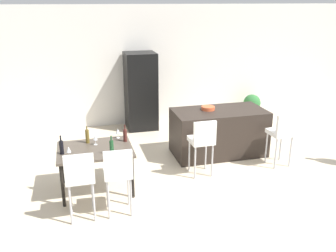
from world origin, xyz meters
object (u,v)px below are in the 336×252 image
at_px(dining_chair_near, 80,175).
at_px(wine_glass_near, 95,138).
at_px(wine_bottle_end, 61,147).
at_px(potted_plant, 252,104).
at_px(refrigerator, 141,91).
at_px(bar_chair_left, 202,139).
at_px(dining_chair_far, 118,171).
at_px(wine_glass_left, 118,131).
at_px(wine_bottle_inner, 125,135).
at_px(fruit_bowl, 208,108).
at_px(bar_chair_middle, 282,131).
at_px(wine_bottle_middle, 112,147).
at_px(dining_table, 95,153).
at_px(wine_glass_right, 69,150).
at_px(kitchen_island, 219,132).
at_px(wine_bottle_far, 87,136).

bearing_deg(dining_chair_near, wine_glass_near, 73.51).
bearing_deg(wine_bottle_end, potted_plant, 31.90).
bearing_deg(refrigerator, bar_chair_left, -78.89).
height_order(dining_chair_far, wine_glass_left, dining_chair_far).
relative_size(wine_bottle_inner, wine_glass_left, 1.69).
xyz_separation_m(wine_bottle_end, fruit_bowl, (2.81, 1.11, 0.10)).
relative_size(bar_chair_left, refrigerator, 0.57).
relative_size(bar_chair_middle, fruit_bowl, 3.92).
bearing_deg(wine_bottle_middle, dining_table, 127.96).
xyz_separation_m(wine_bottle_inner, wine_bottle_end, (-1.02, -0.28, 0.00)).
distance_m(wine_bottle_inner, fruit_bowl, 1.97).
distance_m(bar_chair_middle, wine_bottle_middle, 3.20).
relative_size(dining_table, dining_chair_near, 1.13).
height_order(wine_bottle_middle, wine_glass_right, wine_bottle_middle).
bearing_deg(kitchen_island, wine_bottle_far, -166.34).
xyz_separation_m(wine_glass_left, potted_plant, (3.84, 2.50, -0.48)).
relative_size(bar_chair_middle, wine_glass_right, 6.03).
bearing_deg(kitchen_island, wine_bottle_end, -161.62).
relative_size(wine_glass_near, potted_plant, 0.27).
bearing_deg(dining_table, wine_bottle_far, 109.35).
height_order(wine_glass_near, refrigerator, refrigerator).
relative_size(bar_chair_left, wine_glass_left, 6.03).
height_order(dining_chair_far, wine_glass_near, dining_chair_far).
relative_size(dining_chair_far, wine_bottle_far, 3.57).
relative_size(bar_chair_left, potted_plant, 1.63).
relative_size(dining_table, fruit_bowl, 4.42).
xyz_separation_m(wine_bottle_inner, wine_bottle_far, (-0.62, 0.09, 0.01)).
distance_m(wine_bottle_middle, wine_bottle_far, 0.67).
distance_m(wine_glass_left, wine_glass_near, 0.45).
relative_size(wine_bottle_end, wine_bottle_far, 1.03).
bearing_deg(wine_glass_right, wine_bottle_end, 123.98).
xyz_separation_m(bar_chair_left, bar_chair_middle, (1.57, 0.00, 0.00)).
height_order(wine_bottle_inner, wine_glass_near, wine_bottle_inner).
relative_size(wine_glass_right, potted_plant, 0.27).
bearing_deg(dining_chair_near, wine_glass_right, 103.15).
relative_size(bar_chair_left, bar_chair_middle, 1.00).
distance_m(dining_chair_far, wine_bottle_middle, 0.54).
bearing_deg(dining_table, refrigerator, 65.77).
relative_size(dining_chair_far, fruit_bowl, 3.92).
relative_size(dining_chair_near, wine_bottle_inner, 3.57).
bearing_deg(wine_glass_near, fruit_bowl, 20.43).
height_order(bar_chair_left, dining_chair_near, same).
xyz_separation_m(wine_bottle_middle, fruit_bowl, (2.07, 1.32, 0.10)).
height_order(kitchen_island, wine_bottle_end, wine_bottle_end).
height_order(bar_chair_left, refrigerator, refrigerator).
relative_size(wine_bottle_far, wine_glass_near, 1.69).
bearing_deg(dining_table, dining_chair_far, -72.18).
xyz_separation_m(bar_chair_left, wine_bottle_inner, (-1.33, 0.12, 0.15)).
bearing_deg(wine_bottle_inner, fruit_bowl, 24.80).
height_order(dining_chair_far, wine_bottle_middle, dining_chair_far).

